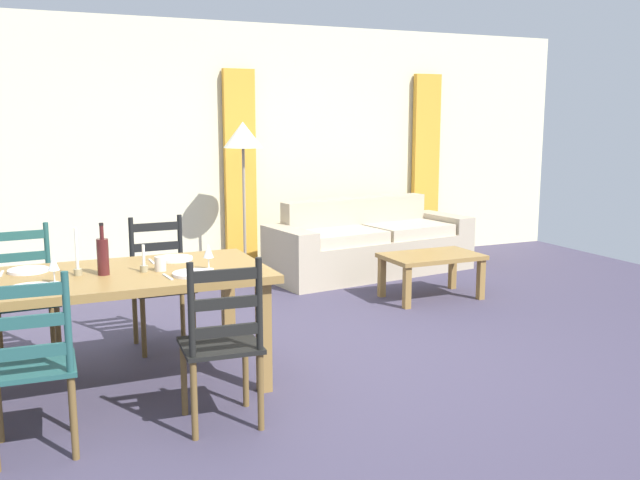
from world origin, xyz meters
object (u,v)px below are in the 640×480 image
wine_glass_near_left (54,264)px  wine_bottle (103,256)px  couch (368,247)px  dining_chair_near_left (31,365)px  dining_chair_far_left (24,296)px  coffee_cup_primary (160,264)px  coffee_table (431,261)px  dining_chair_near_right (222,343)px  standing_lamp (243,145)px  wine_glass_near_right (208,252)px  dining_table (110,287)px  dining_chair_far_right (161,283)px

wine_glass_near_left → wine_bottle: bearing=21.5°
couch → dining_chair_near_left: bearing=-138.7°
dining_chair_far_left → wine_bottle: bearing=-60.9°
wine_glass_near_left → couch: size_ratio=0.07×
coffee_cup_primary → wine_glass_near_left: bearing=-172.1°
coffee_cup_primary → dining_chair_near_left: bearing=-139.7°
dining_chair_far_left → coffee_table: (3.53, 0.38, -0.12)m
dining_chair_near_right → standing_lamp: standing_lamp is taller
wine_glass_near_right → coffee_cup_primary: wine_glass_near_right is taller
dining_table → couch: (3.02, 2.36, -0.37)m
dining_chair_far_right → wine_glass_near_right: bearing=-82.4°
coffee_cup_primary → standing_lamp: (1.38, 2.60, 0.62)m
dining_chair_near_right → dining_chair_far_left: same height
coffee_table → wine_bottle: bearing=-159.2°
wine_glass_near_left → couch: (3.34, 2.50, -0.57)m
dining_chair_near_left → standing_lamp: 4.03m
dining_table → wine_bottle: size_ratio=6.01×
dining_table → dining_chair_near_left: size_ratio=1.98×
dining_chair_near_left → coffee_cup_primary: dining_chair_near_left is taller
dining_chair_near_left → wine_glass_near_left: size_ratio=5.96×
dining_chair_far_left → couch: 3.85m
dining_chair_near_left → wine_glass_near_right: 1.27m
coffee_cup_primary → couch: size_ratio=0.04×
dining_table → wine_glass_near_left: bearing=-156.9°
dining_chair_near_right → wine_glass_near_right: bearing=80.6°
wine_glass_near_left → coffee_table: size_ratio=0.18×
dining_chair_near_left → wine_glass_near_right: size_ratio=5.96×
dining_chair_far_right → coffee_table: size_ratio=1.07×
wine_glass_near_right → coffee_table: bearing=27.5°
dining_chair_near_right → dining_chair_far_right: (-0.02, 1.55, 0.00)m
dining_chair_far_left → dining_chair_far_right: 0.94m
dining_chair_near_right → couch: 4.04m
dining_chair_near_left → dining_chair_far_left: 1.48m
wine_glass_near_right → coffee_table: size_ratio=0.18×
dining_chair_near_left → wine_bottle: (0.45, 0.69, 0.39)m
wine_glass_near_right → couch: wine_glass_near_right is taller
dining_chair_near_right → coffee_table: dining_chair_near_right is taller
dining_chair_near_left → wine_glass_near_left: dining_chair_near_left is taller
coffee_table → standing_lamp: standing_lamp is taller
standing_lamp → wine_bottle: bearing=-123.7°
dining_chair_near_right → wine_glass_near_left: dining_chair_near_right is taller
dining_chair_far_right → standing_lamp: (1.22, 1.77, 0.93)m
dining_chair_near_left → coffee_cup_primary: size_ratio=10.67×
dining_table → wine_glass_near_right: 0.63m
wine_glass_near_left → dining_chair_far_left: bearing=99.8°
coffee_table → dining_table: bearing=-159.4°
standing_lamp → wine_glass_near_right: bearing=-112.3°
dining_table → wine_glass_near_left: wine_glass_near_left is taller
wine_bottle → couch: 3.92m
wine_bottle → wine_glass_near_left: bearing=-158.5°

